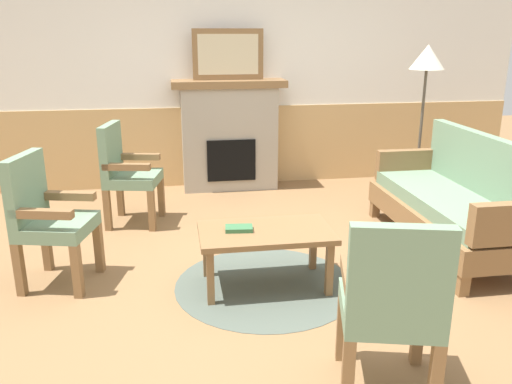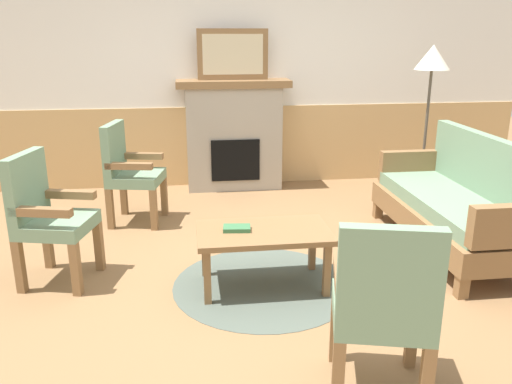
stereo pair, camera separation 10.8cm
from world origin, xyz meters
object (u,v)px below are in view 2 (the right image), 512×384
object	(u,v)px
fireplace	(234,134)
floor_lamp_by_couch	(432,68)
armchair_by_window_left	(128,169)
framed_picture	(233,54)
coffee_table	(264,237)
armchair_near_fireplace	(46,213)
book_on_table	(237,228)
armchair_front_left	(384,302)
couch	(455,205)

from	to	relation	value
fireplace	floor_lamp_by_couch	size ratio (longest dim) A/B	0.77
armchair_by_window_left	framed_picture	bearing A→B (deg)	43.10
coffee_table	armchair_near_fireplace	size ratio (longest dim) A/B	0.98
fireplace	armchair_near_fireplace	distance (m)	2.77
book_on_table	armchair_front_left	distance (m)	1.44
armchair_near_fireplace	couch	bearing A→B (deg)	3.07
floor_lamp_by_couch	armchair_by_window_left	bearing A→B (deg)	-175.72
book_on_table	armchair_by_window_left	size ratio (longest dim) A/B	0.20
framed_picture	armchair_front_left	bearing A→B (deg)	-84.30
couch	coffee_table	world-z (taller)	couch
framed_picture	couch	distance (m)	2.94
armchair_near_fireplace	armchair_by_window_left	distance (m)	1.31
fireplace	book_on_table	size ratio (longest dim) A/B	6.67
couch	armchair_front_left	size ratio (longest dim) A/B	1.84
fireplace	framed_picture	distance (m)	0.91
book_on_table	armchair_near_fireplace	xyz separation A→B (m)	(-1.37, 0.28, 0.08)
coffee_table	floor_lamp_by_couch	bearing A→B (deg)	41.20
book_on_table	armchair_front_left	world-z (taller)	armchair_front_left
armchair_near_fireplace	armchair_by_window_left	world-z (taller)	same
fireplace	book_on_table	xyz separation A→B (m)	(-0.21, -2.55, -0.20)
framed_picture	armchair_by_window_left	distance (m)	1.84
framed_picture	couch	size ratio (longest dim) A/B	0.44
coffee_table	floor_lamp_by_couch	world-z (taller)	floor_lamp_by_couch
coffee_table	book_on_table	xyz separation A→B (m)	(-0.19, 0.02, 0.07)
coffee_table	armchair_front_left	size ratio (longest dim) A/B	0.98
fireplace	couch	distance (m)	2.71
armchair_by_window_left	armchair_front_left	size ratio (longest dim) A/B	1.00
armchair_near_fireplace	armchair_front_left	distance (m)	2.53
book_on_table	couch	bearing A→B (deg)	13.43
book_on_table	armchair_near_fireplace	bearing A→B (deg)	168.49
couch	book_on_table	bearing A→B (deg)	-166.57
book_on_table	armchair_by_window_left	xyz separation A→B (m)	(-0.91, 1.51, 0.08)
armchair_near_fireplace	floor_lamp_by_couch	bearing A→B (deg)	22.24
couch	coffee_table	xyz separation A→B (m)	(-1.71, -0.47, -0.01)
framed_picture	coffee_table	bearing A→B (deg)	-90.46
floor_lamp_by_couch	framed_picture	bearing A→B (deg)	157.72
armchair_front_left	floor_lamp_by_couch	xyz separation A→B (m)	(1.60, 3.05, 0.91)
couch	book_on_table	size ratio (longest dim) A/B	9.24
armchair_by_window_left	armchair_front_left	distance (m)	3.19
armchair_near_fireplace	armchair_front_left	size ratio (longest dim) A/B	1.00
couch	armchair_by_window_left	distance (m)	3.00
fireplace	couch	world-z (taller)	fireplace
framed_picture	couch	world-z (taller)	framed_picture
book_on_table	floor_lamp_by_couch	bearing A→B (deg)	38.34
floor_lamp_by_couch	coffee_table	bearing A→B (deg)	-138.80
armchair_front_left	armchair_by_window_left	bearing A→B (deg)	118.10
framed_picture	armchair_front_left	size ratio (longest dim) A/B	0.82
fireplace	armchair_front_left	bearing A→B (deg)	-84.30
couch	floor_lamp_by_couch	distance (m)	1.69
fireplace	book_on_table	world-z (taller)	fireplace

